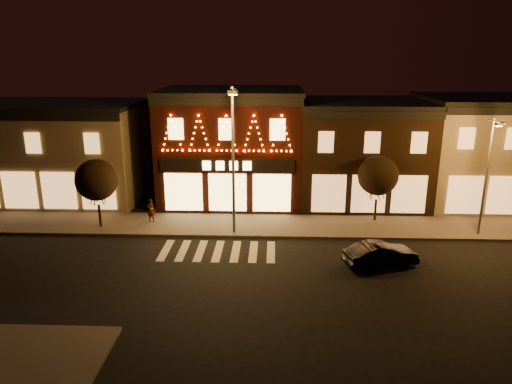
{
  "coord_description": "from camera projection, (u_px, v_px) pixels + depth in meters",
  "views": [
    {
      "loc": [
        3.07,
        -20.49,
        10.83
      ],
      "look_at": [
        2.15,
        4.0,
        3.52
      ],
      "focal_mm": 33.01,
      "sensor_mm": 36.0,
      "label": 1
    }
  ],
  "objects": [
    {
      "name": "dark_sedan",
      "position": [
        381.0,
        255.0,
        24.64
      ],
      "size": [
        4.1,
        2.4,
        1.28
      ],
      "primitive_type": "imported",
      "rotation": [
        0.0,
        0.0,
        1.86
      ],
      "color": "black",
      "rests_on": "ground"
    },
    {
      "name": "streetlamp_right",
      "position": [
        488.0,
        169.0,
        27.43
      ],
      "size": [
        0.67,
        1.61,
        7.05
      ],
      "rotation": [
        0.0,
        0.0,
        0.25
      ],
      "color": "#59595E",
      "rests_on": "sidewalk_far"
    },
    {
      "name": "pedestrian",
      "position": [
        151.0,
        210.0,
        30.61
      ],
      "size": [
        0.66,
        0.53,
        1.57
      ],
      "primitive_type": "imported",
      "rotation": [
        0.0,
        0.0,
        2.83
      ],
      "color": "gray",
      "rests_on": "sidewalk_far"
    },
    {
      "name": "tree_right",
      "position": [
        378.0,
        176.0,
        30.3
      ],
      "size": [
        2.6,
        2.6,
        4.35
      ],
      "rotation": [
        0.0,
        0.0,
        0.19
      ],
      "color": "black",
      "rests_on": "sidewalk_far"
    },
    {
      "name": "ground",
      "position": [
        209.0,
        284.0,
        22.82
      ],
      "size": [
        120.0,
        120.0,
        0.0
      ],
      "primitive_type": "plane",
      "color": "black",
      "rests_on": "ground"
    },
    {
      "name": "tree_left",
      "position": [
        96.0,
        180.0,
        29.2
      ],
      "size": [
        2.6,
        2.6,
        4.35
      ],
      "rotation": [
        0.0,
        0.0,
        -0.18
      ],
      "color": "black",
      "rests_on": "sidewalk_far"
    },
    {
      "name": "building_right_b",
      "position": [
        484.0,
        150.0,
        34.44
      ],
      "size": [
        9.2,
        8.28,
        7.8
      ],
      "color": "#7C6F58",
      "rests_on": "ground"
    },
    {
      "name": "building_pulp",
      "position": [
        232.0,
        145.0,
        35.02
      ],
      "size": [
        10.2,
        8.34,
        8.3
      ],
      "color": "#330F0B",
      "rests_on": "ground"
    },
    {
      "name": "sidewalk_far",
      "position": [
        256.0,
        225.0,
        30.39
      ],
      "size": [
        44.0,
        4.0,
        0.15
      ],
      "primitive_type": "cube",
      "color": "#47423D",
      "rests_on": "ground"
    },
    {
      "name": "building_right_a",
      "position": [
        360.0,
        151.0,
        34.81
      ],
      "size": [
        9.2,
        8.28,
        7.5
      ],
      "color": "black",
      "rests_on": "ground"
    },
    {
      "name": "streetlamp_mid",
      "position": [
        233.0,
        151.0,
        27.35
      ],
      "size": [
        0.58,
        2.02,
        8.81
      ],
      "rotation": [
        0.0,
        0.0,
        -0.11
      ],
      "color": "#59595E",
      "rests_on": "sidewalk_far"
    },
    {
      "name": "building_left",
      "position": [
        61.0,
        151.0,
        35.64
      ],
      "size": [
        12.2,
        8.28,
        7.3
      ],
      "color": "#7C6F58",
      "rests_on": "ground"
    }
  ]
}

